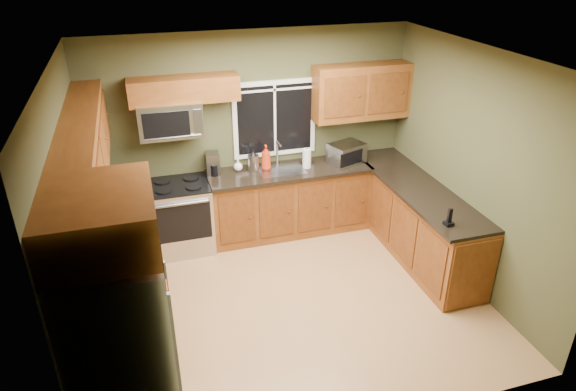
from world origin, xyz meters
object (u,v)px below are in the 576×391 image
kettle (253,162)px  soap_bottle_b (307,156)px  cordless_phone (449,220)px  toaster_oven (347,154)px  refrigerator (124,350)px  soap_bottle_c (238,165)px  soap_bottle_a (266,157)px  paper_towel_roll (307,158)px  microwave (170,119)px  range (181,216)px  coffee_maker (213,164)px

kettle → soap_bottle_b: bearing=3.3°
cordless_phone → toaster_oven: bearing=101.9°
refrigerator → kettle: refrigerator is taller
soap_bottle_c → soap_bottle_a: bearing=-9.5°
soap_bottle_c → cordless_phone: cordless_phone is taller
refrigerator → paper_towel_roll: bearing=49.3°
toaster_oven → refrigerator: bearing=-136.9°
refrigerator → toaster_oven: 4.04m
paper_towel_roll → soap_bottle_b: (0.05, 0.15, -0.03)m
microwave → paper_towel_roll: size_ratio=2.64×
refrigerator → kettle: bearing=59.6°
microwave → refrigerator: bearing=-103.3°
range → toaster_oven: size_ratio=1.76×
microwave → cordless_phone: 3.41m
range → soap_bottle_c: 0.99m
refrigerator → soap_bottle_a: refrigerator is taller
range → soap_bottle_a: (1.17, 0.11, 0.64)m
range → soap_bottle_c: soap_bottle_c is taller
microwave → paper_towel_roll: (1.70, -0.13, -0.66)m
paper_towel_roll → cordless_phone: 2.12m
range → toaster_oven: bearing=-0.3°
coffee_maker → soap_bottle_b: size_ratio=1.41×
soap_bottle_a → soap_bottle_b: bearing=4.5°
soap_bottle_b → cordless_phone: (0.90, -2.04, -0.04)m
range → cordless_phone: (2.65, -1.89, 0.53)m
toaster_oven → soap_bottle_c: bearing=172.8°
paper_towel_roll → soap_bottle_a: bearing=169.0°
soap_bottle_c → soap_bottle_b: bearing=-1.0°
coffee_maker → cordless_phone: bearing=-43.4°
kettle → soap_bottle_c: kettle is taller
refrigerator → microwave: bearing=76.7°
soap_bottle_b → range: bearing=-175.0°
toaster_oven → kettle: (-1.26, 0.12, -0.02)m
toaster_oven → soap_bottle_c: toaster_oven is taller
coffee_maker → soap_bottle_c: 0.33m
soap_bottle_b → paper_towel_roll: bearing=-108.6°
soap_bottle_a → soap_bottle_b: soap_bottle_a is taller
toaster_oven → paper_towel_roll: 0.56m
range → soap_bottle_a: size_ratio=2.81×
soap_bottle_c → cordless_phone: 2.76m
kettle → soap_bottle_a: size_ratio=0.79×
toaster_oven → kettle: size_ratio=2.03×
toaster_oven → soap_bottle_c: 1.46m
refrigerator → kettle: 3.34m
refrigerator → cordless_phone: size_ratio=9.12×
kettle → paper_towel_roll: size_ratio=0.91×
soap_bottle_b → microwave: bearing=-179.4°
paper_towel_roll → soap_bottle_b: 0.16m
coffee_maker → soap_bottle_a: soap_bottle_a is taller
microwave → kettle: bearing=-1.5°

